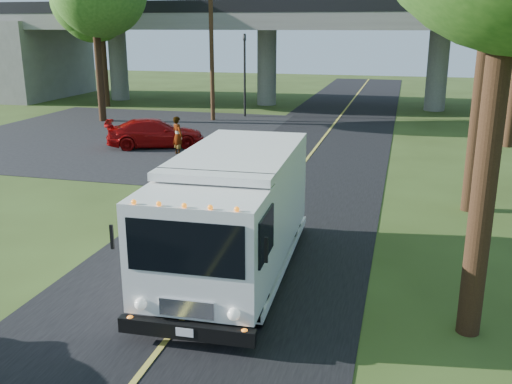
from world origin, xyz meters
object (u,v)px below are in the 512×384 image
(utility_pole, at_px, (212,44))
(red_sedan, at_px, (156,133))
(pedestrian, at_px, (178,136))
(step_van, at_px, (233,212))
(traffic_signal, at_px, (245,66))

(utility_pole, height_order, red_sedan, utility_pole)
(pedestrian, bearing_deg, step_van, 154.73)
(traffic_signal, height_order, red_sedan, traffic_signal)
(red_sedan, xyz_separation_m, pedestrian, (1.70, -1.34, 0.20))
(utility_pole, height_order, step_van, utility_pole)
(traffic_signal, distance_m, pedestrian, 11.93)
(traffic_signal, height_order, step_van, traffic_signal)
(utility_pole, xyz_separation_m, red_sedan, (-0.09, -8.36, -3.92))
(traffic_signal, xyz_separation_m, utility_pole, (-1.50, -2.00, 1.40))
(traffic_signal, bearing_deg, step_van, -74.92)
(traffic_signal, relative_size, red_sedan, 1.12)
(utility_pole, distance_m, pedestrian, 10.51)
(traffic_signal, relative_size, step_van, 0.74)
(traffic_signal, relative_size, utility_pole, 0.58)
(traffic_signal, distance_m, step_van, 24.52)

